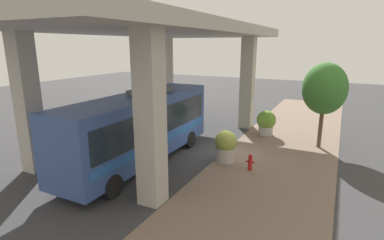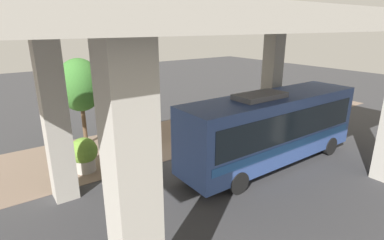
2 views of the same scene
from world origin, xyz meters
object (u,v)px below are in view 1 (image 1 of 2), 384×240
Objects in this scene: fire_hydrant at (250,162)px; street_tree_near at (325,89)px; bus at (140,125)px; planter_middle at (266,122)px; planter_front at (226,146)px.

fire_hydrant is 0.17× the size of street_tree_near.
bus is 2.01× the size of street_tree_near.
planter_middle is (-4.67, -7.98, -1.18)m from bus.
planter_middle reaches higher than fire_hydrant.
street_tree_near is at bearing -117.52° from fire_hydrant.
street_tree_near is at bearing 162.62° from planter_middle.
planter_front is 0.99× the size of planter_middle.
planter_front is at bearing 82.27° from planter_middle.
bus is 6.03× the size of planter_front.
fire_hydrant is 0.51× the size of planter_front.
bus is 9.32m from planter_middle.
fire_hydrant is at bearing -163.74° from bus.
bus is 11.92× the size of fire_hydrant.
fire_hydrant is at bearing 62.48° from street_tree_near.
street_tree_near is (-4.29, -4.70, 2.73)m from planter_front.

